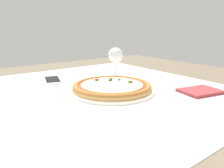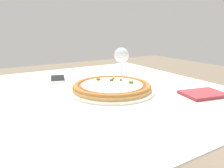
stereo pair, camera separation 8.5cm
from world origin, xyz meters
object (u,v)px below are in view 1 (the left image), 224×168
object	(u,v)px
pizza_plate	(112,87)
cell_phone	(52,80)
wine_glass_far_left	(116,56)
dining_table	(57,120)

from	to	relation	value
pizza_plate	cell_phone	size ratio (longest dim) A/B	2.10
wine_glass_far_left	dining_table	bearing A→B (deg)	-155.55
pizza_plate	cell_phone	world-z (taller)	pizza_plate
dining_table	cell_phone	distance (m)	0.29
dining_table	cell_phone	bearing A→B (deg)	70.00
pizza_plate	wine_glass_far_left	size ratio (longest dim) A/B	2.29
dining_table	pizza_plate	distance (m)	0.24
dining_table	pizza_plate	bearing A→B (deg)	-10.87
pizza_plate	dining_table	bearing A→B (deg)	169.13
wine_glass_far_left	cell_phone	bearing A→B (deg)	167.74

